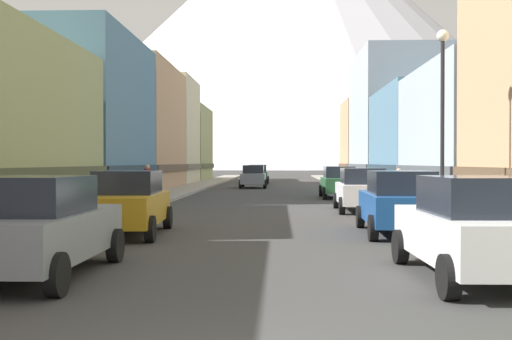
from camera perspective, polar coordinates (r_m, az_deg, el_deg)
name	(u,v)px	position (r m, az deg, el deg)	size (l,w,h in m)	color
sidewalk_left	(176,192)	(40.82, -7.29, -2.01)	(2.50, 100.00, 0.15)	gray
sidewalk_right	(370,193)	(40.69, 10.36, -2.03)	(2.50, 100.00, 0.15)	gray
storefront_left_2	(76,120)	(36.03, -16.02, 4.36)	(6.82, 11.60, 8.97)	slate
storefront_left_3	(116,130)	(48.21, -12.65, 3.61)	(8.99, 12.79, 9.25)	tan
storefront_left_4	(141,133)	(59.34, -10.39, 3.30)	(10.14, 9.31, 9.73)	beige
storefront_left_5	(163,145)	(69.97, -8.47, 2.24)	(10.17, 11.32, 8.04)	#8C9966
storefront_right_2	(490,137)	(33.33, 20.54, 2.84)	(7.19, 11.90, 6.82)	#99A5B2
storefront_right_3	(452,142)	(45.36, 17.42, 2.47)	(10.05, 12.18, 7.12)	slate
storefront_right_4	(405,122)	(58.39, 13.41, 4.30)	(8.92, 13.74, 11.73)	#99A5B2
storefront_right_5	(380,142)	(69.89, 11.17, 2.47)	(8.08, 8.85, 8.65)	tan
car_left_0	(37,226)	(11.66, -19.27, -4.84)	(2.07, 4.41, 1.78)	slate
car_left_1	(127,202)	(17.83, -11.64, -2.90)	(2.24, 4.48, 1.78)	#B28419
car_right_0	(476,228)	(11.41, 19.34, -4.97)	(2.15, 4.44, 1.78)	silver
car_right_1	(400,202)	(17.98, 12.92, -2.88)	(2.18, 4.45, 1.78)	#19478C
car_right_2	(362,190)	(25.99, 9.57, -1.76)	(2.14, 4.44, 1.78)	silver
car_right_3	(339,182)	(35.53, 7.57, -1.09)	(2.07, 4.41, 1.78)	#265933
car_driving_0	(258,174)	(58.71, 0.15, -0.37)	(2.06, 4.40, 1.78)	#265933
car_driving_1	(253,176)	(49.17, -0.23, -0.58)	(2.06, 4.40, 1.78)	slate
pedestrian_0	(148,183)	(32.24, -9.83, -1.16)	(0.36, 0.36, 1.76)	maroon
pedestrian_1	(399,186)	(31.32, 12.84, -1.41)	(0.36, 0.36, 1.57)	maroon
streetlamp_right	(442,97)	(19.80, 16.60, 6.39)	(0.36, 0.36, 5.86)	black
mountain_backdrop	(296,33)	(270.81, 3.69, 12.28)	(226.92, 226.92, 112.57)	silver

